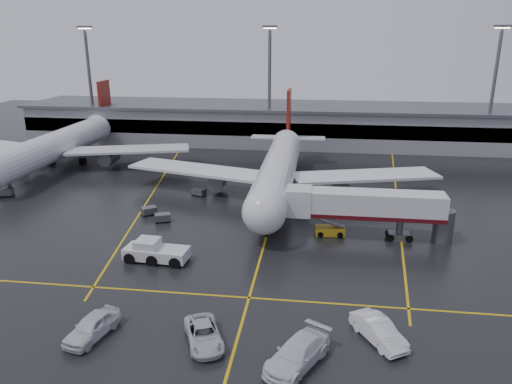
# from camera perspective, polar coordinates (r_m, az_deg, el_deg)

# --- Properties ---
(ground) EXTENTS (220.00, 220.00, 0.00)m
(ground) POSITION_cam_1_polar(r_m,az_deg,el_deg) (66.80, 1.93, -2.81)
(ground) COLOR black
(ground) RESTS_ON ground
(apron_line_centre) EXTENTS (0.25, 90.00, 0.02)m
(apron_line_centre) POSITION_cam_1_polar(r_m,az_deg,el_deg) (66.80, 1.93, -2.80)
(apron_line_centre) COLOR gold
(apron_line_centre) RESTS_ON ground
(apron_line_stop) EXTENTS (60.00, 0.25, 0.02)m
(apron_line_stop) POSITION_cam_1_polar(r_m,az_deg,el_deg) (47.02, -0.82, -12.28)
(apron_line_stop) COLOR gold
(apron_line_stop) RESTS_ON ground
(apron_line_left) EXTENTS (9.99, 69.35, 0.02)m
(apron_line_left) POSITION_cam_1_polar(r_m,az_deg,el_deg) (80.29, -11.68, 0.44)
(apron_line_left) COLOR gold
(apron_line_left) RESTS_ON ground
(apron_line_right) EXTENTS (7.57, 69.64, 0.02)m
(apron_line_right) POSITION_cam_1_polar(r_m,az_deg,el_deg) (76.90, 16.17, -0.70)
(apron_line_right) COLOR gold
(apron_line_right) RESTS_ON ground
(terminal) EXTENTS (122.00, 19.00, 8.60)m
(terminal) POSITION_cam_1_polar(r_m,az_deg,el_deg) (111.95, 4.44, 7.97)
(terminal) COLOR gray
(terminal) RESTS_ON ground
(light_mast_left) EXTENTS (3.00, 1.20, 25.45)m
(light_mast_left) POSITION_cam_1_polar(r_m,az_deg,el_deg) (116.35, -18.91, 12.51)
(light_mast_left) COLOR #595B60
(light_mast_left) RESTS_ON ground
(light_mast_mid) EXTENTS (3.00, 1.20, 25.45)m
(light_mast_mid) POSITION_cam_1_polar(r_m,az_deg,el_deg) (105.15, 1.59, 12.95)
(light_mast_mid) COLOR #595B60
(light_mast_mid) RESTS_ON ground
(light_mast_right) EXTENTS (3.00, 1.20, 25.45)m
(light_mast_right) POSITION_cam_1_polar(r_m,az_deg,el_deg) (109.95, 26.12, 11.40)
(light_mast_right) COLOR #595B60
(light_mast_right) RESTS_ON ground
(main_airliner) EXTENTS (48.80, 45.60, 14.10)m
(main_airliner) POSITION_cam_1_polar(r_m,az_deg,el_deg) (74.70, 2.71, 2.84)
(main_airliner) COLOR silver
(main_airliner) RESTS_ON ground
(second_airliner) EXTENTS (48.80, 45.60, 14.10)m
(second_airliner) POSITION_cam_1_polar(r_m,az_deg,el_deg) (98.58, -21.84, 5.29)
(second_airliner) COLOR silver
(second_airliner) RESTS_ON ground
(jet_bridge) EXTENTS (19.90, 3.40, 6.05)m
(jet_bridge) POSITION_cam_1_polar(r_m,az_deg,el_deg) (59.83, 12.77, -1.78)
(jet_bridge) COLOR silver
(jet_bridge) RESTS_ON ground
(pushback_tractor) EXTENTS (7.19, 3.47, 2.50)m
(pushback_tractor) POSITION_cam_1_polar(r_m,az_deg,el_deg) (54.84, -11.76, -6.89)
(pushback_tractor) COLOR silver
(pushback_tractor) RESTS_ON ground
(belt_loader) EXTENTS (3.72, 1.97, 2.28)m
(belt_loader) POSITION_cam_1_polar(r_m,az_deg,el_deg) (61.11, 8.64, -4.49)
(belt_loader) COLOR yellow
(belt_loader) RESTS_ON ground
(service_van_a) EXTENTS (4.61, 6.22, 1.57)m
(service_van_a) POSITION_cam_1_polar(r_m,az_deg,el_deg) (40.87, -6.14, -16.26)
(service_van_a) COLOR silver
(service_van_a) RESTS_ON ground
(service_van_b) EXTENTS (5.58, 7.14, 1.93)m
(service_van_b) POSITION_cam_1_polar(r_m,az_deg,el_deg) (38.50, 4.88, -18.31)
(service_van_b) COLOR silver
(service_van_b) RESTS_ON ground
(service_van_c) EXTENTS (4.59, 5.82, 1.85)m
(service_van_c) POSITION_cam_1_polar(r_m,az_deg,el_deg) (42.03, 14.15, -15.46)
(service_van_c) COLOR white
(service_van_c) RESTS_ON ground
(service_van_d) EXTENTS (3.49, 5.89, 1.88)m
(service_van_d) POSITION_cam_1_polar(r_m,az_deg,el_deg) (43.43, -18.65, -14.70)
(service_van_d) COLOR silver
(service_van_d) RESTS_ON ground
(baggage_cart_a) EXTENTS (2.33, 1.94, 1.12)m
(baggage_cart_a) POSITION_cam_1_polar(r_m,az_deg,el_deg) (65.69, -10.88, -2.92)
(baggage_cart_a) COLOR #595B60
(baggage_cart_a) RESTS_ON ground
(baggage_cart_b) EXTENTS (2.38, 2.25, 1.12)m
(baggage_cart_b) POSITION_cam_1_polar(r_m,az_deg,el_deg) (68.56, -12.42, -2.13)
(baggage_cart_b) COLOR #595B60
(baggage_cart_b) RESTS_ON ground
(baggage_cart_c) EXTENTS (2.34, 1.95, 1.12)m
(baggage_cart_c) POSITION_cam_1_polar(r_m,az_deg,el_deg) (75.44, -6.71, 0.05)
(baggage_cart_c) COLOR #595B60
(baggage_cart_c) RESTS_ON ground
(baggage_cart_d) EXTENTS (2.35, 1.98, 1.12)m
(baggage_cart_d) POSITION_cam_1_polar(r_m,az_deg,el_deg) (94.02, -27.51, 1.71)
(baggage_cart_d) COLOR #595B60
(baggage_cart_d) RESTS_ON ground
(baggage_cart_e) EXTENTS (2.22, 1.68, 1.12)m
(baggage_cart_e) POSITION_cam_1_polar(r_m,az_deg,el_deg) (83.97, -27.21, -0.01)
(baggage_cart_e) COLOR #595B60
(baggage_cart_e) RESTS_ON ground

